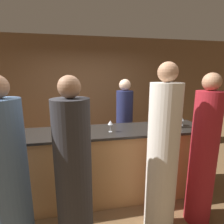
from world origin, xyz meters
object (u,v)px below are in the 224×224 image
(bartender, at_px, (124,127))
(guest_0, at_px, (162,160))
(guest_2, at_px, (203,156))
(guest_3, at_px, (74,178))
(guest_1, at_px, (9,180))
(ice_bucket, at_px, (155,119))
(wine_bottle_0, at_px, (179,121))

(bartender, height_order, guest_0, guest_0)
(bartender, bearing_deg, guest_2, 111.37)
(guest_2, height_order, guest_3, guest_2)
(guest_3, bearing_deg, guest_0, 3.51)
(guest_1, height_order, ice_bucket, guest_1)
(bartender, distance_m, ice_bucket, 0.84)
(guest_2, relative_size, ice_bucket, 9.54)
(wine_bottle_0, xyz_separation_m, ice_bucket, (-0.30, 0.21, -0.00))
(guest_3, xyz_separation_m, wine_bottle_0, (1.59, 0.75, 0.32))
(guest_1, relative_size, guest_2, 0.99)
(guest_3, height_order, wine_bottle_0, guest_3)
(guest_2, bearing_deg, guest_3, -175.32)
(guest_2, bearing_deg, guest_1, -179.00)
(guest_0, bearing_deg, guest_2, 6.64)
(guest_1, height_order, wine_bottle_0, guest_1)
(guest_3, relative_size, wine_bottle_0, 6.95)
(guest_0, height_order, ice_bucket, guest_0)
(bartender, distance_m, wine_bottle_0, 1.16)
(bartender, xyz_separation_m, guest_3, (-0.97, -1.66, 0.03))
(guest_1, bearing_deg, guest_2, 1.00)
(guest_3, bearing_deg, bartender, 59.84)
(wine_bottle_0, relative_size, ice_bucket, 1.35)
(guest_2, distance_m, wine_bottle_0, 0.69)
(guest_1, relative_size, wine_bottle_0, 6.98)
(ice_bucket, bearing_deg, guest_2, -71.39)
(ice_bucket, bearing_deg, guest_3, -143.16)
(guest_0, bearing_deg, guest_1, 178.96)
(wine_bottle_0, bearing_deg, guest_3, -154.68)
(bartender, height_order, guest_3, guest_3)
(guest_0, distance_m, guest_3, 0.99)
(guest_0, xyz_separation_m, guest_2, (0.58, 0.07, -0.04))
(guest_0, bearing_deg, ice_bucket, 71.45)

